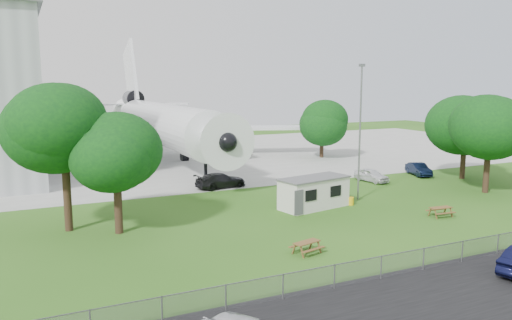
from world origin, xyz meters
name	(u,v)px	position (x,y,z in m)	size (l,w,h in m)	color
ground	(318,228)	(0.00, 0.00, 0.00)	(160.00, 160.00, 0.00)	#417424
asphalt_strip	(459,297)	(0.00, -13.00, 0.01)	(120.00, 8.00, 0.02)	black
concrete_apron	(173,158)	(0.00, 38.00, 0.01)	(120.00, 46.00, 0.03)	#B7B7B2
airliner	(162,122)	(-2.00, 35.86, 5.27)	(46.36, 47.73, 17.69)	white
site_cabin	(314,193)	(2.99, 5.35, 1.31)	(6.95, 3.84, 2.62)	silver
picnic_west	(307,253)	(-3.51, -4.29, 0.00)	(1.80, 1.50, 0.76)	brown
picnic_east	(440,217)	(10.55, -1.38, 0.00)	(1.80, 1.50, 0.76)	brown
fence	(409,273)	(0.00, -9.50, 0.00)	(58.00, 0.04, 1.30)	gray
lamp_mast	(360,134)	(8.20, 6.20, 6.00)	(0.16, 0.16, 12.00)	slate
tree_west_big	(63,127)	(-16.40, 7.20, 7.43)	(7.93, 7.93, 11.41)	#382619
tree_west_small	(116,157)	(-13.26, 5.03, 5.45)	(7.46, 7.46, 9.19)	#382619
tree_east_front	(490,128)	(21.11, 3.33, 6.27)	(7.18, 7.18, 9.87)	#382619
tree_east_back	(465,127)	(24.77, 9.48, 5.70)	(7.85, 7.85, 9.64)	#382619
tree_far_apron	(322,123)	(19.24, 29.45, 4.86)	(6.68, 6.68, 8.22)	#382619
car_ne_hatch	(371,175)	(14.54, 12.33, 0.69)	(1.64, 4.08, 1.39)	silver
car_ne_sedan	(419,169)	(21.71, 12.95, 0.71)	(1.49, 4.28, 1.41)	black
car_apron_van	(221,181)	(-1.25, 16.18, 0.76)	(2.13, 5.24, 1.52)	black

